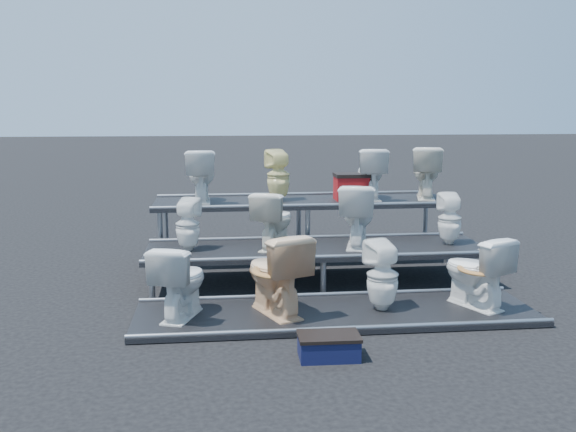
{
  "coord_description": "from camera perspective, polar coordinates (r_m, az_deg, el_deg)",
  "views": [
    {
      "loc": [
        -1.23,
        -7.68,
        2.19
      ],
      "look_at": [
        -0.35,
        0.1,
        0.84
      ],
      "focal_mm": 40.0,
      "sensor_mm": 36.0,
      "label": 1
    }
  ],
  "objects": [
    {
      "name": "tier_front",
      "position": [
        6.85,
        4.29,
        -8.66
      ],
      "size": [
        4.2,
        1.2,
        0.06
      ],
      "primitive_type": "cube",
      "color": "black",
      "rests_on": "ground"
    },
    {
      "name": "red_crate",
      "position": [
        9.21,
        5.64,
        2.46
      ],
      "size": [
        0.46,
        0.37,
        0.33
      ],
      "primitive_type": "cube",
      "rotation": [
        0.0,
        0.0,
        -0.01
      ],
      "color": "#9E1113",
      "rests_on": "tier_back"
    },
    {
      "name": "toilet_2",
      "position": [
        6.84,
        8.39,
        -5.26
      ],
      "size": [
        0.41,
        0.42,
        0.74
      ],
      "primitive_type": "imported",
      "rotation": [
        0.0,
        0.0,
        3.4
      ],
      "color": "white",
      "rests_on": "tier_front"
    },
    {
      "name": "toilet_7",
      "position": [
        8.33,
        14.18,
        -0.23
      ],
      "size": [
        0.31,
        0.32,
        0.65
      ],
      "primitive_type": "imported",
      "rotation": [
        0.0,
        0.0,
        3.09
      ],
      "color": "white",
      "rests_on": "tier_mid"
    },
    {
      "name": "toilet_1",
      "position": [
        6.63,
        -1.11,
        -5.1
      ],
      "size": [
        0.77,
        0.96,
        0.86
      ],
      "primitive_type": "imported",
      "rotation": [
        0.0,
        0.0,
        3.53
      ],
      "color": "#E3B587",
      "rests_on": "tier_front"
    },
    {
      "name": "tier_back",
      "position": [
        9.23,
        1.33,
        -1.22
      ],
      "size": [
        4.2,
        1.2,
        0.86
      ],
      "primitive_type": "cube",
      "color": "black",
      "rests_on": "ground"
    },
    {
      "name": "toilet_5",
      "position": [
        7.83,
        -1.27,
        -0.34
      ],
      "size": [
        0.65,
        0.8,
        0.71
      ],
      "primitive_type": "imported",
      "rotation": [
        0.0,
        0.0,
        2.71
      ],
      "color": "white",
      "rests_on": "tier_mid"
    },
    {
      "name": "toilet_3",
      "position": [
        7.16,
        16.34,
        -4.72
      ],
      "size": [
        0.71,
        0.87,
        0.78
      ],
      "primitive_type": "imported",
      "rotation": [
        0.0,
        0.0,
        3.57
      ],
      "color": "white",
      "rests_on": "tier_front"
    },
    {
      "name": "ground",
      "position": [
        8.08,
        2.57,
        -5.97
      ],
      "size": [
        80.0,
        80.0,
        0.0
      ],
      "primitive_type": "plane",
      "color": "black",
      "rests_on": "ground"
    },
    {
      "name": "toilet_4",
      "position": [
        7.81,
        -8.91,
        -0.75
      ],
      "size": [
        0.36,
        0.37,
        0.64
      ],
      "primitive_type": "imported",
      "rotation": [
        0.0,
        0.0,
        2.84
      ],
      "color": "white",
      "rests_on": "tier_mid"
    },
    {
      "name": "toilet_0",
      "position": [
        6.62,
        -9.55,
        -5.69
      ],
      "size": [
        0.65,
        0.84,
        0.76
      ],
      "primitive_type": "imported",
      "rotation": [
        0.0,
        0.0,
        2.8
      ],
      "color": "white",
      "rests_on": "tier_front"
    },
    {
      "name": "toilet_10",
      "position": [
        9.29,
        7.34,
        3.75
      ],
      "size": [
        0.47,
        0.75,
        0.74
      ],
      "primitive_type": "imported",
      "rotation": [
        0.0,
        0.0,
        3.06
      ],
      "color": "white",
      "rests_on": "tier_back"
    },
    {
      "name": "tier_mid",
      "position": [
        8.02,
        2.58,
        -4.39
      ],
      "size": [
        4.2,
        1.2,
        0.46
      ],
      "primitive_type": "cube",
      "color": "black",
      "rests_on": "ground"
    },
    {
      "name": "toilet_11",
      "position": [
        9.52,
        12.17,
        3.81
      ],
      "size": [
        0.6,
        0.82,
        0.75
      ],
      "primitive_type": "imported",
      "rotation": [
        0.0,
        0.0,
        2.88
      ],
      "color": "white",
      "rests_on": "tier_back"
    },
    {
      "name": "toilet_6",
      "position": [
        7.98,
        6.18,
        0.08
      ],
      "size": [
        0.63,
        0.86,
        0.79
      ],
      "primitive_type": "imported",
      "rotation": [
        0.0,
        0.0,
        2.88
      ],
      "color": "white",
      "rests_on": "tier_mid"
    },
    {
      "name": "toilet_9",
      "position": [
        9.07,
        -0.86,
        3.65
      ],
      "size": [
        0.41,
        0.41,
        0.72
      ],
      "primitive_type": "imported",
      "rotation": [
        0.0,
        0.0,
        3.42
      ],
      "color": "#EEE499",
      "rests_on": "tier_back"
    },
    {
      "name": "step_stool",
      "position": [
        5.76,
        3.64,
        -11.62
      ],
      "size": [
        0.53,
        0.33,
        0.19
      ],
      "primitive_type": "cube",
      "rotation": [
        0.0,
        0.0,
        -0.02
      ],
      "color": "#0E1234",
      "rests_on": "ground"
    },
    {
      "name": "toilet_8",
      "position": [
        9.03,
        -7.76,
        3.56
      ],
      "size": [
        0.41,
        0.72,
        0.73
      ],
      "primitive_type": "imported",
      "rotation": [
        0.0,
        0.0,
        3.15
      ],
      "color": "white",
      "rests_on": "tier_back"
    }
  ]
}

